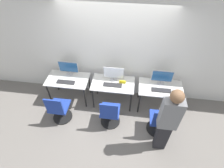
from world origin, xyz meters
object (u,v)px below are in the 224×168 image
at_px(monitor_center, 114,74).
at_px(office_chair_center, 110,114).
at_px(person_right, 168,121).
at_px(keyboard_left, 66,82).
at_px(monitor_left, 68,68).
at_px(keyboard_center, 113,85).
at_px(mouse_left, 77,83).
at_px(mouse_right, 173,91).
at_px(office_chair_right, 159,122).
at_px(office_chair_left, 59,110).
at_px(mouse_center, 125,87).
at_px(monitor_right, 162,77).
at_px(keyboard_right, 161,90).

relative_size(monitor_center, office_chair_center, 0.56).
bearing_deg(person_right, keyboard_left, 156.89).
bearing_deg(monitor_center, monitor_left, 176.30).
bearing_deg(keyboard_center, office_chair_center, -88.39).
height_order(keyboard_left, mouse_left, mouse_left).
relative_size(mouse_left, person_right, 0.05).
xyz_separation_m(mouse_right, office_chair_right, (-0.30, -0.67, -0.36)).
xyz_separation_m(monitor_center, person_right, (1.17, -1.25, 0.06)).
xyz_separation_m(office_chair_left, person_right, (2.38, -0.40, 0.61)).
xyz_separation_m(mouse_center, monitor_right, (0.86, 0.26, 0.19)).
distance_m(monitor_left, keyboard_center, 1.22).
distance_m(keyboard_left, mouse_left, 0.28).
height_order(keyboard_left, monitor_center, monitor_center).
distance_m(office_chair_left, person_right, 2.48).
xyz_separation_m(keyboard_left, keyboard_center, (1.17, 0.05, 0.00)).
height_order(monitor_center, mouse_right, monitor_center).
xyz_separation_m(keyboard_left, person_right, (2.34, -1.00, 0.26)).
bearing_deg(keyboard_right, mouse_left, -178.92).
xyz_separation_m(mouse_center, person_right, (0.86, -1.02, 0.25)).
relative_size(keyboard_left, office_chair_center, 0.51).
height_order(keyboard_right, office_chair_right, office_chair_right).
distance_m(keyboard_center, keyboard_right, 1.17).
xyz_separation_m(keyboard_right, office_chair_right, (-0.02, -0.66, -0.35)).
bearing_deg(person_right, office_chair_center, 159.43).
bearing_deg(mouse_center, office_chair_left, -157.63).
bearing_deg(monitor_right, office_chair_center, -143.58).
xyz_separation_m(office_chair_left, mouse_center, (1.51, 0.62, 0.36)).
bearing_deg(office_chair_center, person_right, -20.57).
relative_size(keyboard_left, mouse_left, 5.07).
xyz_separation_m(monitor_right, mouse_right, (0.28, -0.25, -0.19)).
distance_m(mouse_center, office_chair_right, 1.12).
height_order(office_chair_center, mouse_right, office_chair_center).
bearing_deg(office_chair_center, office_chair_right, -3.39).
distance_m(monitor_center, office_chair_center, 0.98).
relative_size(monitor_left, mouse_right, 5.59).
height_order(monitor_center, mouse_center, monitor_center).
bearing_deg(mouse_center, keyboard_left, -179.09).
bearing_deg(keyboard_left, keyboard_center, 2.59).
height_order(monitor_center, keyboard_right, monitor_center).
relative_size(office_chair_left, keyboard_right, 1.98).
bearing_deg(monitor_right, mouse_center, -163.13).
bearing_deg(mouse_right, monitor_right, 138.59).
relative_size(monitor_left, person_right, 0.28).
bearing_deg(keyboard_center, monitor_right, 11.18).
xyz_separation_m(keyboard_left, monitor_center, (1.17, 0.25, 0.19)).
distance_m(office_chair_left, mouse_center, 1.68).
xyz_separation_m(office_chair_left, keyboard_right, (2.37, 0.63, 0.35)).
distance_m(mouse_left, mouse_right, 2.34).
xyz_separation_m(monitor_right, office_chair_right, (-0.02, -0.92, -0.55)).
relative_size(keyboard_left, mouse_center, 5.07).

